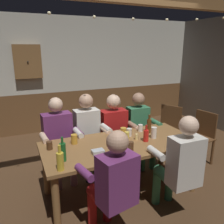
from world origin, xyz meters
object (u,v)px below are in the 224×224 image
Objects in this scene: person_1 at (88,131)px; plate_0 at (120,156)px; person_0 at (59,136)px; dining_table at (121,149)px; person_3 at (140,126)px; pint_glass_7 at (127,136)px; person_4 at (113,182)px; pint_glass_3 at (74,139)px; chair_empty_near_right at (200,136)px; person_5 at (180,163)px; bottle_2 at (63,152)px; pint_glass_2 at (129,132)px; pint_glass_6 at (123,133)px; bottle_1 at (146,135)px; bottle_3 at (149,125)px; person_2 at (115,128)px; pint_glass_5 at (131,147)px; pint_glass_0 at (49,145)px; bottle_0 at (60,161)px; table_candle at (136,137)px; pint_glass_1 at (154,133)px; pint_glass_4 at (140,128)px; condiment_caddy at (98,152)px; wall_dart_cabinet at (28,62)px; chair_empty_near_left at (168,128)px.

person_1 reaches higher than plate_0.
dining_table is at bearing 130.61° from person_0.
person_3 is 0.85m from pint_glass_7.
person_0 reaches higher than pint_glass_7.
pint_glass_3 is at bearing 87.89° from person_4.
person_5 is at bearing 118.46° from chair_empty_near_right.
plate_0 is at bearing 90.02° from person_1.
bottle_2 reaches higher than pint_glass_2.
chair_empty_near_right reaches higher than pint_glass_6.
bottle_3 reaches higher than bottle_1.
bottle_1 is at bearing -18.71° from pint_glass_3.
person_1 is 1.05m from bottle_2.
bottle_1 reaches higher than pint_glass_2.
pint_glass_6 is at bearing 20.16° from bottle_2.
person_2 is 0.99m from pint_glass_5.
person_5 is 1.53m from pint_glass_0.
pint_glass_2 reaches higher than dining_table.
dining_table is 8.99× the size of bottle_1.
bottle_3 is 2.65× the size of pint_glass_0.
person_1 is at bearing 102.77° from pint_glass_5.
table_candle is at bearing 19.31° from bottle_0.
pint_glass_0 is at bearing 171.63° from pint_glass_1.
person_1 is at bearing 59.16° from bottle_0.
pint_glass_7 is at bearing 169.03° from pint_glass_1.
table_candle is at bearing 122.28° from person_1.
pint_glass_4 is at bearing 20.23° from bottle_2.
person_3 reaches higher than bottle_2.
table_candle is at bearing -129.29° from pint_glass_4.
table_candle is 0.55× the size of pint_glass_6.
plate_0 is 0.49m from pint_glass_7.
person_4 is at bearing -135.20° from pint_glass_5.
pint_glass_0 is at bearing -179.94° from bottle_3.
person_5 is 8.15× the size of pint_glass_1.
table_candle is 0.25m from pint_glass_1.
person_4 is (-0.64, -1.36, -0.00)m from person_2.
condiment_caddy is 0.54m from pint_glass_7.
chair_empty_near_right is 2.20m from pint_glass_3.
bottle_1 is (0.32, -0.08, 0.18)m from dining_table.
wall_dart_cabinet is (-0.96, 2.62, 0.83)m from pint_glass_6.
pint_glass_6 is (-1.24, -0.65, 0.33)m from chair_empty_near_left.
pint_glass_6 is (-0.22, 0.22, -0.01)m from bottle_1.
wall_dart_cabinet reaches higher than pint_glass_7.
wall_dart_cabinet is (-1.18, 2.84, 0.81)m from bottle_1.
person_3 is (0.90, -0.02, -0.03)m from person_1.
bottle_3 is (-1.09, -0.09, 0.36)m from chair_empty_near_right.
person_1 is 1.01m from pint_glass_1.
pint_glass_7 reaches higher than dining_table.
pint_glass_5 reaches higher than pint_glass_0.
bottle_0 is (-2.47, -0.63, 0.36)m from chair_empty_near_right.
pint_glass_5 is at bearing 137.17° from person_5.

